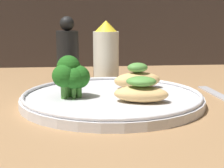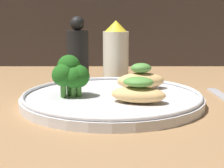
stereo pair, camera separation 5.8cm
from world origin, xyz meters
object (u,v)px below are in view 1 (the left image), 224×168
at_px(broccoli_bunch, 71,74).
at_px(pepper_grinder, 68,53).
at_px(sauce_bottle, 106,52).
at_px(plate, 112,98).

height_order(broccoli_bunch, pepper_grinder, pepper_grinder).
bearing_deg(sauce_bottle, broccoli_bunch, -108.92).
xyz_separation_m(plate, sauce_bottle, (0.01, 0.22, 0.06)).
xyz_separation_m(plate, pepper_grinder, (-0.08, 0.22, 0.06)).
bearing_deg(sauce_bottle, pepper_grinder, 180.00).
bearing_deg(plate, pepper_grinder, 109.89).
relative_size(broccoli_bunch, pepper_grinder, 0.47).
distance_m(broccoli_bunch, pepper_grinder, 0.22).
distance_m(broccoli_bunch, sauce_bottle, 0.24).
relative_size(plate, sauce_bottle, 2.25).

